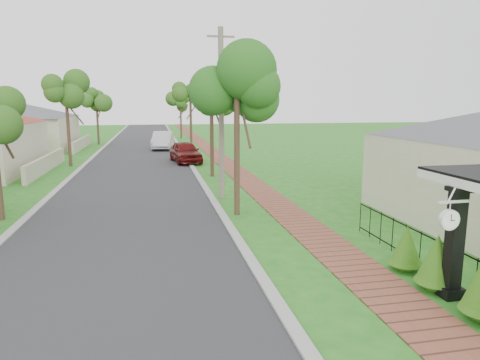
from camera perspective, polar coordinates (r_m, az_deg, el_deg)
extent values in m
plane|color=#216B19|center=(10.02, 0.31, -15.08)|extent=(160.00, 160.00, 0.00)
cube|color=#28282B|center=(29.21, -13.58, 1.50)|extent=(7.00, 120.00, 0.02)
cube|color=#9E9E99|center=(29.29, -6.43, 1.75)|extent=(0.30, 120.00, 0.10)
cube|color=#9E9E99|center=(29.58, -20.66, 1.23)|extent=(0.30, 120.00, 0.10)
cube|color=brown|center=(29.63, -1.41, 1.90)|extent=(1.50, 120.00, 0.03)
cube|color=black|center=(10.58, 26.67, -7.49)|extent=(0.30, 0.30, 2.52)
cube|color=black|center=(10.96, 26.19, -13.19)|extent=(0.48, 0.48, 0.24)
cube|color=black|center=(10.30, 27.20, -1.11)|extent=(0.42, 0.42, 0.10)
cube|color=black|center=(11.63, 24.89, -7.41)|extent=(0.03, 8.00, 0.03)
cube|color=black|center=(11.89, 24.60, -11.09)|extent=(0.03, 8.00, 0.03)
cylinder|color=black|center=(10.80, 28.94, -11.61)|extent=(0.02, 0.02, 1.00)
cylinder|color=black|center=(11.27, 26.73, -10.52)|extent=(0.02, 0.02, 1.00)
cylinder|color=black|center=(11.77, 24.72, -9.50)|extent=(0.02, 0.02, 1.00)
cylinder|color=black|center=(12.28, 22.89, -8.55)|extent=(0.02, 0.02, 1.00)
cylinder|color=black|center=(12.80, 21.21, -7.68)|extent=(0.02, 0.02, 1.00)
cylinder|color=black|center=(13.34, 19.67, -6.86)|extent=(0.02, 0.02, 1.00)
cylinder|color=black|center=(13.89, 18.25, -6.11)|extent=(0.02, 0.02, 1.00)
cylinder|color=black|center=(14.45, 16.95, -5.41)|extent=(0.02, 0.02, 1.00)
cylinder|color=black|center=(15.02, 15.75, -4.76)|extent=(0.02, 0.02, 1.00)
cylinder|color=#382619|center=(25.17, -3.78, 5.62)|extent=(0.22, 0.22, 4.55)
sphere|color=#214713|center=(25.10, -3.85, 11.10)|extent=(1.70, 1.70, 1.70)
cylinder|color=#382619|center=(39.06, -6.57, 7.46)|extent=(0.22, 0.22, 4.90)
sphere|color=#214713|center=(39.02, -6.64, 11.26)|extent=(1.70, 1.70, 1.70)
cylinder|color=#382619|center=(53.02, -7.88, 7.76)|extent=(0.22, 0.22, 4.20)
sphere|color=#214713|center=(52.98, -7.94, 10.16)|extent=(1.70, 1.70, 1.70)
cylinder|color=#382619|center=(31.44, -21.91, 6.14)|extent=(0.22, 0.22, 4.90)
sphere|color=#214713|center=(31.39, -22.23, 10.86)|extent=(1.70, 1.70, 1.70)
cylinder|color=#382619|center=(47.25, -18.45, 7.26)|extent=(0.22, 0.22, 4.55)
sphere|color=#214713|center=(47.21, -18.62, 10.18)|extent=(1.70, 1.70, 1.70)
sphere|color=#275B12|center=(11.13, 24.58, -11.78)|extent=(0.72, 0.72, 0.72)
cone|color=#275B12|center=(10.95, 24.79, -9.22)|extent=(0.82, 0.82, 1.05)
sphere|color=#275B12|center=(12.07, 21.17, -9.98)|extent=(0.67, 0.67, 0.67)
cone|color=#275B12|center=(11.92, 21.31, -7.86)|extent=(0.76, 0.76, 0.94)
cube|color=#BFB299|center=(29.89, -24.41, 2.03)|extent=(0.25, 10.00, 1.00)
cube|color=beige|center=(44.93, -28.58, 5.43)|extent=(11.00, 10.00, 3.00)
pyramid|color=#4C4C51|center=(44.84, -28.83, 8.35)|extent=(15.56, 15.56, 1.60)
cube|color=#BFB299|center=(43.56, -20.38, 4.60)|extent=(0.25, 10.00, 1.00)
imported|color=#570D0D|center=(31.47, -7.29, 3.71)|extent=(2.39, 4.68, 1.52)
imported|color=silver|center=(41.00, -10.26, 5.21)|extent=(2.28, 5.13, 1.63)
cylinder|color=#382619|center=(16.29, -0.42, 3.20)|extent=(0.22, 0.22, 4.58)
sphere|color=#27621C|center=(16.17, -0.43, 11.75)|extent=(2.28, 2.28, 2.28)
cylinder|color=#74685B|center=(19.11, -2.51, 8.61)|extent=(0.24, 0.24, 7.49)
cube|color=#74685B|center=(19.31, -2.59, 18.58)|extent=(1.20, 0.08, 0.08)
cube|color=white|center=(9.77, 26.65, -2.60)|extent=(0.74, 0.05, 0.05)
cylinder|color=white|center=(9.76, 26.20, -3.59)|extent=(0.02, 0.02, 0.32)
cylinder|color=white|center=(9.81, 26.10, -4.78)|extent=(0.44, 0.10, 0.44)
cylinder|color=white|center=(9.76, 26.30, -4.86)|extent=(0.38, 0.01, 0.38)
cylinder|color=white|center=(9.85, 25.91, -4.71)|extent=(0.38, 0.01, 0.38)
cube|color=black|center=(9.74, 26.36, -4.49)|extent=(0.02, 0.01, 0.15)
cube|color=black|center=(9.78, 26.53, -4.85)|extent=(0.09, 0.01, 0.02)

